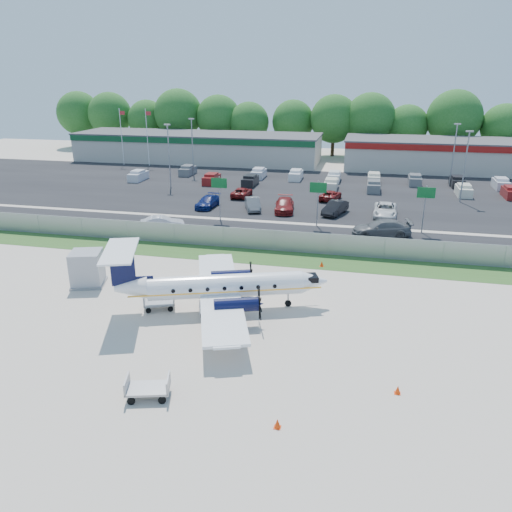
% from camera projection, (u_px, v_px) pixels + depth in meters
% --- Properties ---
extents(ground, '(170.00, 170.00, 0.00)m').
position_uv_depth(ground, '(237.00, 317.00, 34.15)').
color(ground, beige).
rests_on(ground, ground).
extents(grass_verge, '(170.00, 4.00, 0.02)m').
position_uv_depth(grass_verge, '(271.00, 258.00, 45.15)').
color(grass_verge, '#2D561E').
rests_on(grass_verge, ground).
extents(access_road, '(170.00, 8.00, 0.02)m').
position_uv_depth(access_road, '(284.00, 235.00, 51.57)').
color(access_road, black).
rests_on(access_road, ground).
extents(parking_lot, '(170.00, 32.00, 0.02)m').
position_uv_depth(parking_lot, '(308.00, 191.00, 70.82)').
color(parking_lot, black).
rests_on(parking_lot, ground).
extents(perimeter_fence, '(120.00, 0.06, 1.99)m').
position_uv_depth(perimeter_fence, '(275.00, 240.00, 46.64)').
color(perimeter_fence, gray).
rests_on(perimeter_fence, ground).
extents(building_west, '(46.40, 12.40, 5.24)m').
position_uv_depth(building_west, '(198.00, 147.00, 95.02)').
color(building_west, '#BBB5A9').
rests_on(building_west, ground).
extents(building_east, '(44.40, 12.40, 5.24)m').
position_uv_depth(building_east, '(477.00, 156.00, 84.71)').
color(building_east, '#BBB5A9').
rests_on(building_east, ground).
extents(sign_left, '(1.80, 0.26, 5.00)m').
position_uv_depth(sign_left, '(219.00, 189.00, 55.57)').
color(sign_left, gray).
rests_on(sign_left, ground).
extents(sign_mid, '(1.80, 0.26, 5.00)m').
position_uv_depth(sign_mid, '(318.00, 194.00, 53.30)').
color(sign_mid, gray).
rests_on(sign_mid, ground).
extents(sign_right, '(1.80, 0.26, 5.00)m').
position_uv_depth(sign_right, '(425.00, 199.00, 51.03)').
color(sign_right, gray).
rests_on(sign_right, ground).
extents(flagpole_west, '(1.06, 0.12, 10.00)m').
position_uv_depth(flagpole_west, '(122.00, 133.00, 90.05)').
color(flagpole_west, white).
rests_on(flagpole_west, ground).
extents(flagpole_east, '(1.06, 0.12, 10.00)m').
position_uv_depth(flagpole_east, '(147.00, 134.00, 89.02)').
color(flagpole_east, white).
rests_on(flagpole_east, ground).
extents(light_pole_nw, '(0.90, 0.35, 9.09)m').
position_uv_depth(light_pole_nw, '(169.00, 152.00, 71.32)').
color(light_pole_nw, gray).
rests_on(light_pole_nw, ground).
extents(light_pole_ne, '(0.90, 0.35, 9.09)m').
position_uv_depth(light_pole_ne, '(465.00, 162.00, 63.07)').
color(light_pole_ne, gray).
rests_on(light_pole_ne, ground).
extents(light_pole_sw, '(0.90, 0.35, 9.09)m').
position_uv_depth(light_pole_sw, '(192.00, 143.00, 80.49)').
color(light_pole_sw, gray).
rests_on(light_pole_sw, ground).
extents(light_pole_se, '(0.90, 0.35, 9.09)m').
position_uv_depth(light_pole_se, '(454.00, 151.00, 72.24)').
color(light_pole_se, gray).
rests_on(light_pole_se, ground).
extents(tree_line, '(112.00, 6.00, 14.00)m').
position_uv_depth(tree_line, '(329.00, 156.00, 101.99)').
color(tree_line, '#1F591A').
rests_on(tree_line, ground).
extents(aircraft, '(15.43, 15.03, 4.74)m').
position_uv_depth(aircraft, '(221.00, 286.00, 34.54)').
color(aircraft, white).
rests_on(aircraft, ground).
extents(pushback_tug, '(2.44, 2.10, 1.16)m').
position_uv_depth(pushback_tug, '(216.00, 306.00, 34.41)').
color(pushback_tug, white).
rests_on(pushback_tug, ground).
extents(baggage_cart_near, '(2.48, 2.01, 1.13)m').
position_uv_depth(baggage_cart_near, '(159.00, 302.00, 35.15)').
color(baggage_cart_near, gray).
rests_on(baggage_cart_near, ground).
extents(baggage_cart_far, '(2.48, 1.87, 1.16)m').
position_uv_depth(baggage_cart_far, '(148.00, 388.00, 25.49)').
color(baggage_cart_far, gray).
rests_on(baggage_cart_far, ground).
extents(service_container, '(3.08, 3.08, 2.73)m').
position_uv_depth(service_container, '(87.00, 269.00, 38.98)').
color(service_container, '#A5A6AC').
rests_on(service_container, ground).
extents(cone_nose, '(0.33, 0.33, 0.46)m').
position_uv_depth(cone_nose, '(398.00, 390.00, 25.86)').
color(cone_nose, '#FD3A07').
rests_on(cone_nose, ground).
extents(cone_port_wing, '(0.34, 0.34, 0.49)m').
position_uv_depth(cone_port_wing, '(277.00, 423.00, 23.35)').
color(cone_port_wing, '#FD3A07').
rests_on(cone_port_wing, ground).
extents(cone_starboard_wing, '(0.35, 0.35, 0.49)m').
position_uv_depth(cone_starboard_wing, '(322.00, 264.00, 43.03)').
color(cone_starboard_wing, '#FD3A07').
rests_on(cone_starboard_wing, ground).
extents(road_car_west, '(4.89, 3.18, 1.52)m').
position_uv_depth(road_car_west, '(163.00, 230.00, 53.12)').
color(road_car_west, silver).
rests_on(road_car_west, ground).
extents(road_car_mid, '(6.29, 3.51, 1.72)m').
position_uv_depth(road_car_mid, '(381.00, 236.00, 51.14)').
color(road_car_mid, '#595B5E').
rests_on(road_car_mid, ground).
extents(parked_car_a, '(2.31, 5.00, 1.42)m').
position_uv_depth(parked_car_a, '(208.00, 207.00, 62.31)').
color(parked_car_a, navy).
rests_on(parked_car_a, ground).
extents(parked_car_b, '(3.04, 4.84, 1.51)m').
position_uv_depth(parked_car_b, '(253.00, 210.00, 61.15)').
color(parked_car_b, '#595B5E').
rests_on(parked_car_b, ground).
extents(parked_car_c, '(2.88, 5.68, 1.58)m').
position_uv_depth(parked_car_c, '(284.00, 211.00, 60.45)').
color(parked_car_c, maroon).
rests_on(parked_car_c, ground).
extents(parked_car_d, '(3.05, 5.07, 1.58)m').
position_uv_depth(parked_car_d, '(335.00, 214.00, 59.23)').
color(parked_car_d, black).
rests_on(parked_car_d, ground).
extents(parked_car_e, '(2.81, 5.71, 1.56)m').
position_uv_depth(parked_car_e, '(385.00, 216.00, 58.30)').
color(parked_car_e, silver).
rests_on(parked_car_e, ground).
extents(parked_car_f, '(2.25, 4.73, 1.30)m').
position_uv_depth(parked_car_f, '(242.00, 197.00, 67.57)').
color(parked_car_f, maroon).
rests_on(parked_car_f, ground).
extents(parked_car_g, '(2.98, 4.94, 1.28)m').
position_uv_depth(parked_car_g, '(330.00, 200.00, 65.97)').
color(parked_car_g, maroon).
rests_on(parked_car_g, ground).
extents(far_parking_rows, '(56.00, 10.00, 1.60)m').
position_uv_depth(far_parking_rows, '(312.00, 184.00, 75.41)').
color(far_parking_rows, gray).
rests_on(far_parking_rows, ground).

